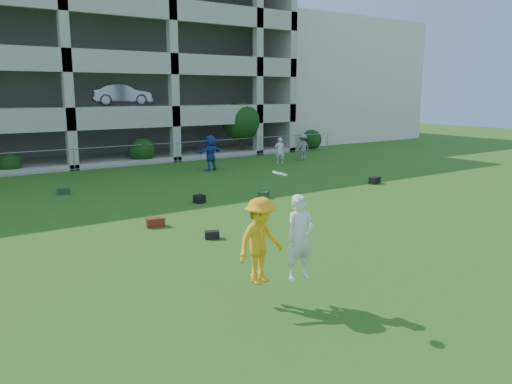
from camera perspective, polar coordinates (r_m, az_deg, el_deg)
ground at (r=11.31m, az=5.90°, el=-9.83°), size 100.00×100.00×0.00m
stucco_building at (r=46.80m, az=5.32°, el=12.39°), size 16.00×14.00×10.00m
bystander_d at (r=26.52m, az=-5.22°, el=4.47°), size 1.81×0.92×1.87m
bystander_e at (r=28.96m, az=2.73°, el=4.74°), size 0.66×0.58×1.53m
bystander_f at (r=30.66m, az=5.35°, el=5.15°), size 1.05×0.60×1.62m
bag_red_a at (r=15.70m, az=-11.44°, el=-3.41°), size 0.60×0.41×0.28m
bag_black_b at (r=14.22m, az=-5.05°, el=-4.90°), size 0.47×0.39×0.22m
bag_green_c at (r=19.61m, az=0.88°, el=-0.28°), size 0.61×0.59×0.26m
crate_d at (r=18.82m, az=-6.48°, el=-0.79°), size 0.41×0.41×0.30m
bag_black_e at (r=23.29m, az=13.41°, el=1.30°), size 0.65×0.43×0.30m
bag_green_g at (r=21.73m, az=-21.17°, el=0.08°), size 0.55×0.39×0.25m
frisbee_contest at (r=9.59m, az=1.67°, el=-5.47°), size 1.56×1.06×2.25m
parking_garage at (r=36.41m, az=-24.26°, el=13.40°), size 30.00×14.00×12.00m
fence at (r=28.08m, az=-20.07°, el=3.54°), size 36.06×0.06×1.20m
shrub_row at (r=30.09m, az=-12.02°, el=6.18°), size 34.38×2.52×3.50m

